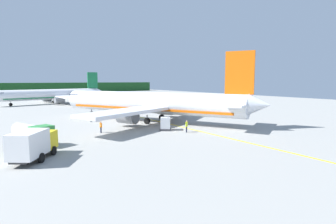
{
  "coord_description": "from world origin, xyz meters",
  "views": [
    {
      "loc": [
        7.2,
        -18.94,
        7.51
      ],
      "look_at": [
        33.23,
        19.51,
        2.03
      ],
      "focal_mm": 28.81,
      "sensor_mm": 36.0,
      "label": 1
    }
  ],
  "objects_px": {
    "crew_loader_right": "(187,125)",
    "service_truck_baggage": "(33,144)",
    "crew_marshaller": "(101,126)",
    "service_truck_fuel": "(32,133)",
    "airliner_foreground": "(150,103)",
    "cargo_container_near": "(166,124)",
    "crew_loader_left": "(91,116)",
    "airliner_mid_apron": "(53,95)"
  },
  "relations": [
    {
      "from": "service_truck_fuel",
      "to": "crew_loader_right",
      "type": "xyz_separation_m",
      "value": [
        19.6,
        -4.26,
        -0.36
      ]
    },
    {
      "from": "crew_loader_left",
      "to": "airliner_mid_apron",
      "type": "bearing_deg",
      "value": 86.84
    },
    {
      "from": "service_truck_fuel",
      "to": "crew_marshaller",
      "type": "bearing_deg",
      "value": 14.37
    },
    {
      "from": "crew_loader_right",
      "to": "cargo_container_near",
      "type": "bearing_deg",
      "value": 117.8
    },
    {
      "from": "service_truck_baggage",
      "to": "crew_loader_left",
      "type": "relative_size",
      "value": 3.53
    },
    {
      "from": "airliner_mid_apron",
      "to": "crew_marshaller",
      "type": "bearing_deg",
      "value": -94.81
    },
    {
      "from": "service_truck_fuel",
      "to": "service_truck_baggage",
      "type": "bearing_deg",
      "value": -96.84
    },
    {
      "from": "airliner_foreground",
      "to": "crew_loader_right",
      "type": "height_order",
      "value": "airliner_foreground"
    },
    {
      "from": "airliner_foreground",
      "to": "crew_loader_right",
      "type": "relative_size",
      "value": 21.97
    },
    {
      "from": "crew_marshaller",
      "to": "service_truck_fuel",
      "type": "bearing_deg",
      "value": -165.63
    },
    {
      "from": "crew_loader_left",
      "to": "crew_loader_right",
      "type": "distance_m",
      "value": 19.49
    },
    {
      "from": "service_truck_baggage",
      "to": "crew_loader_left",
      "type": "height_order",
      "value": "service_truck_baggage"
    },
    {
      "from": "crew_marshaller",
      "to": "crew_loader_right",
      "type": "distance_m",
      "value": 12.36
    },
    {
      "from": "airliner_foreground",
      "to": "airliner_mid_apron",
      "type": "height_order",
      "value": "airliner_foreground"
    },
    {
      "from": "airliner_foreground",
      "to": "cargo_container_near",
      "type": "xyz_separation_m",
      "value": [
        -2.4,
        -8.64,
        -2.4
      ]
    },
    {
      "from": "crew_loader_left",
      "to": "cargo_container_near",
      "type": "bearing_deg",
      "value": -65.66
    },
    {
      "from": "airliner_mid_apron",
      "to": "airliner_foreground",
      "type": "bearing_deg",
      "value": -82.61
    },
    {
      "from": "airliner_mid_apron",
      "to": "crew_marshaller",
      "type": "height_order",
      "value": "airliner_mid_apron"
    },
    {
      "from": "service_truck_fuel",
      "to": "cargo_container_near",
      "type": "height_order",
      "value": "service_truck_fuel"
    },
    {
      "from": "airliner_foreground",
      "to": "crew_loader_left",
      "type": "xyz_separation_m",
      "value": [
        -9.0,
        5.96,
        -2.4
      ]
    },
    {
      "from": "service_truck_fuel",
      "to": "crew_loader_left",
      "type": "height_order",
      "value": "service_truck_fuel"
    },
    {
      "from": "service_truck_fuel",
      "to": "cargo_container_near",
      "type": "bearing_deg",
      "value": -3.79
    },
    {
      "from": "service_truck_baggage",
      "to": "cargo_container_near",
      "type": "xyz_separation_m",
      "value": [
        18.82,
        5.8,
        -0.6
      ]
    },
    {
      "from": "crew_loader_right",
      "to": "service_truck_baggage",
      "type": "bearing_deg",
      "value": -172.4
    },
    {
      "from": "service_truck_baggage",
      "to": "crew_marshaller",
      "type": "relative_size",
      "value": 3.65
    },
    {
      "from": "service_truck_fuel",
      "to": "crew_marshaller",
      "type": "distance_m",
      "value": 9.47
    },
    {
      "from": "cargo_container_near",
      "to": "crew_marshaller",
      "type": "relative_size",
      "value": 1.4
    },
    {
      "from": "service_truck_fuel",
      "to": "crew_loader_right",
      "type": "relative_size",
      "value": 3.65
    },
    {
      "from": "airliner_foreground",
      "to": "crew_marshaller",
      "type": "distance_m",
      "value": 12.56
    },
    {
      "from": "cargo_container_near",
      "to": "crew_loader_right",
      "type": "height_order",
      "value": "cargo_container_near"
    },
    {
      "from": "service_truck_baggage",
      "to": "crew_loader_right",
      "type": "relative_size",
      "value": 3.41
    },
    {
      "from": "crew_loader_right",
      "to": "crew_loader_left",
      "type": "bearing_deg",
      "value": 114.96
    },
    {
      "from": "airliner_foreground",
      "to": "crew_loader_right",
      "type": "bearing_deg",
      "value": -93.82
    },
    {
      "from": "cargo_container_near",
      "to": "crew_loader_right",
      "type": "bearing_deg",
      "value": -62.2
    },
    {
      "from": "airliner_foreground",
      "to": "service_truck_baggage",
      "type": "bearing_deg",
      "value": -145.77
    },
    {
      "from": "airliner_foreground",
      "to": "service_truck_baggage",
      "type": "xyz_separation_m",
      "value": [
        -21.22,
        -14.44,
        -1.8
      ]
    },
    {
      "from": "crew_loader_right",
      "to": "service_truck_fuel",
      "type": "bearing_deg",
      "value": 167.73
    },
    {
      "from": "crew_loader_left",
      "to": "crew_loader_right",
      "type": "height_order",
      "value": "crew_loader_right"
    },
    {
      "from": "airliner_foreground",
      "to": "crew_loader_right",
      "type": "distance_m",
      "value": 11.97
    },
    {
      "from": "service_truck_baggage",
      "to": "cargo_container_near",
      "type": "height_order",
      "value": "service_truck_baggage"
    },
    {
      "from": "airliner_foreground",
      "to": "crew_loader_right",
      "type": "xyz_separation_m",
      "value": [
        -0.78,
        -11.71,
        -2.36
      ]
    },
    {
      "from": "airliner_mid_apron",
      "to": "crew_loader_left",
      "type": "bearing_deg",
      "value": -93.16
    }
  ]
}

